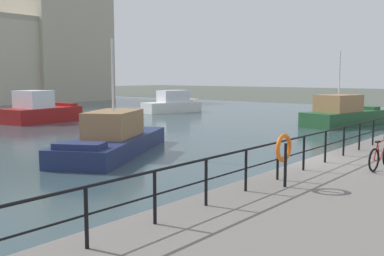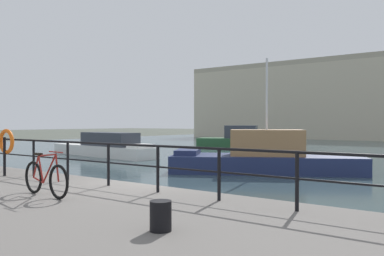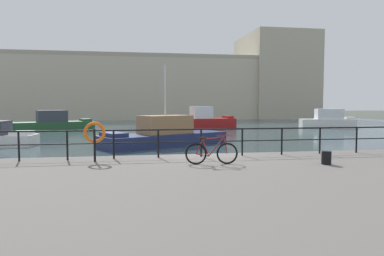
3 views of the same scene
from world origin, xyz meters
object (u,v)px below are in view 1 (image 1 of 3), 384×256
object	(u,v)px
moored_small_launch	(342,114)
life_ring_stand	(284,150)
moored_harbor_tender	(172,104)
moored_blue_motorboat	(40,111)
moored_cabin_cruiser	(113,139)
parked_bicycle	(381,157)

from	to	relation	value
moored_small_launch	life_ring_stand	bearing A→B (deg)	-150.11
moored_harbor_tender	moored_small_launch	size ratio (longest dim) A/B	0.83
moored_blue_motorboat	moored_small_launch	world-z (taller)	moored_small_launch
moored_blue_motorboat	moored_cabin_cruiser	distance (m)	16.71
moored_cabin_cruiser	moored_harbor_tender	bearing A→B (deg)	-173.30
moored_small_launch	life_ring_stand	distance (m)	22.90
moored_harbor_tender	life_ring_stand	bearing A→B (deg)	-118.61
moored_small_launch	parked_bicycle	distance (m)	19.68
parked_bicycle	life_ring_stand	world-z (taller)	life_ring_stand
moored_blue_motorboat	moored_harbor_tender	bearing A→B (deg)	-11.82
moored_cabin_cruiser	life_ring_stand	world-z (taller)	moored_cabin_cruiser
moored_small_launch	parked_bicycle	size ratio (longest dim) A/B	4.23
moored_harbor_tender	moored_blue_motorboat	xyz separation A→B (m)	(-13.89, 1.52, 0.04)
moored_harbor_tender	moored_blue_motorboat	bearing A→B (deg)	-171.34
moored_blue_motorboat	parked_bicycle	bearing A→B (deg)	-107.00
moored_blue_motorboat	moored_small_launch	size ratio (longest dim) A/B	0.82
moored_cabin_cruiser	moored_small_launch	world-z (taller)	moored_small_launch
moored_cabin_cruiser	life_ring_stand	xyz separation A→B (m)	(-3.35, -10.52, 1.00)
moored_harbor_tender	moored_cabin_cruiser	world-z (taller)	moored_cabin_cruiser
moored_harbor_tender	parked_bicycle	xyz separation A→B (m)	(-19.42, -25.85, 0.25)
moored_blue_motorboat	life_ring_stand	bearing A→B (deg)	-115.45
moored_harbor_tender	moored_small_launch	distance (m)	17.86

